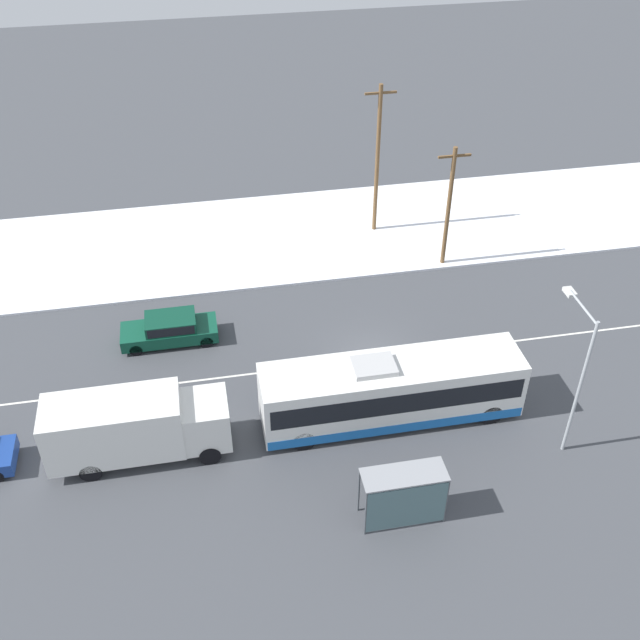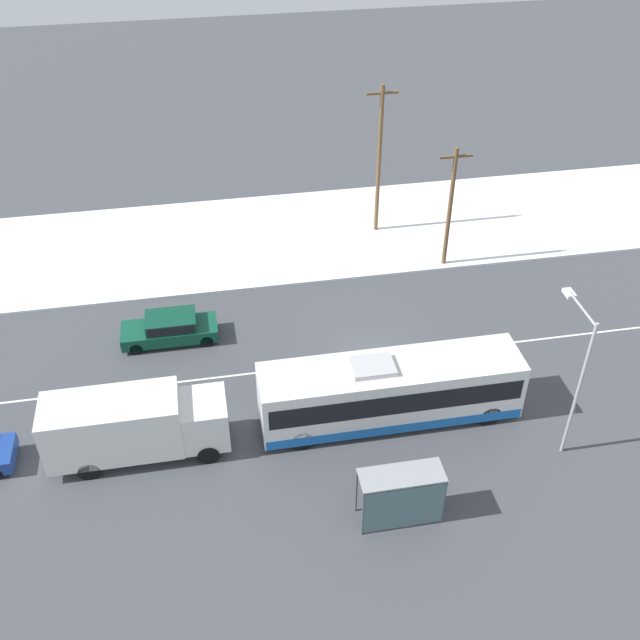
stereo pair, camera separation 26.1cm
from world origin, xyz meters
name	(u,v)px [view 1 (the left image)]	position (x,y,z in m)	size (l,w,h in m)	color
ground_plane	(372,359)	(0.00, 0.00, 0.00)	(120.00, 120.00, 0.00)	#424449
snow_lot	(324,232)	(0.00, 12.09, 0.06)	(80.00, 10.36, 0.12)	white
lane_marking_center	(372,359)	(0.00, 0.00, 0.00)	(60.00, 0.12, 0.00)	silver
city_bus	(391,391)	(-0.19, -3.99, 1.58)	(11.29, 2.57, 3.23)	white
box_truck	(134,426)	(-11.07, -4.18, 1.68)	(7.38, 2.30, 3.03)	silver
sedan_car	(170,328)	(-9.50, 3.24, 0.80)	(4.72, 1.80, 1.46)	#0F4733
pedestrian_at_stop	(388,481)	(-1.48, -8.34, 0.98)	(0.58, 0.26, 1.60)	#23232D
bus_shelter	(405,493)	(-1.17, -9.56, 1.68)	(3.18, 1.20, 2.40)	gray
streetlamp	(578,363)	(6.51, -6.67, 4.34)	(0.36, 2.62, 6.79)	#9EA3A8
utility_pole_roadside	(449,206)	(6.00, 7.44, 3.78)	(1.80, 0.24, 7.19)	brown
utility_pole_snowlot	(377,159)	(3.06, 11.84, 4.76)	(1.80, 0.24, 9.15)	brown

